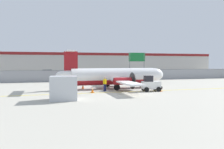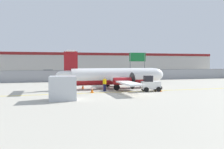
% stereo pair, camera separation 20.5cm
% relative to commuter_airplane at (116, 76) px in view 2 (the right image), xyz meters
% --- Properties ---
extents(ground_plane, '(140.00, 140.00, 0.01)m').
position_rel_commuter_airplane_xyz_m(ground_plane, '(-0.05, -3.78, -1.60)').
color(ground_plane, '#B7B2A3').
extents(perimeter_fence, '(98.00, 0.10, 2.10)m').
position_rel_commuter_airplane_xyz_m(perimeter_fence, '(-0.05, 12.22, -0.49)').
color(perimeter_fence, gray).
rests_on(perimeter_fence, ground).
extents(parking_lot_strip, '(98.00, 17.00, 0.12)m').
position_rel_commuter_airplane_xyz_m(parking_lot_strip, '(-0.05, 23.72, -1.54)').
color(parking_lot_strip, '#38383A').
rests_on(parking_lot_strip, ground).
extents(background_building, '(91.00, 8.10, 6.50)m').
position_rel_commuter_airplane_xyz_m(background_building, '(-0.05, 42.21, 1.66)').
color(background_building, beige).
rests_on(background_building, ground).
extents(commuter_airplane, '(14.88, 16.04, 4.92)m').
position_rel_commuter_airplane_xyz_m(commuter_airplane, '(0.00, 0.00, 0.00)').
color(commuter_airplane, white).
rests_on(commuter_airplane, ground).
extents(baggage_tug, '(2.43, 1.59, 1.88)m').
position_rel_commuter_airplane_xyz_m(baggage_tug, '(3.22, -4.00, -0.75)').
color(baggage_tug, silver).
rests_on(baggage_tug, ground).
extents(ground_crew_worker, '(0.53, 0.46, 1.70)m').
position_rel_commuter_airplane_xyz_m(ground_crew_worker, '(-2.11, -2.51, -0.65)').
color(ground_crew_worker, '#191E4C').
rests_on(ground_crew_worker, ground).
extents(cargo_container, '(2.49, 2.11, 2.20)m').
position_rel_commuter_airplane_xyz_m(cargo_container, '(-7.21, -7.63, -0.50)').
color(cargo_container, '#B7BCC1').
rests_on(cargo_container, ground).
extents(traffic_cone_near_left, '(0.36, 0.36, 0.64)m').
position_rel_commuter_airplane_xyz_m(traffic_cone_near_left, '(4.36, -2.61, -1.29)').
color(traffic_cone_near_left, orange).
rests_on(traffic_cone_near_left, ground).
extents(traffic_cone_near_right, '(0.36, 0.36, 0.64)m').
position_rel_commuter_airplane_xyz_m(traffic_cone_near_right, '(4.23, -4.58, -1.29)').
color(traffic_cone_near_right, orange).
rests_on(traffic_cone_near_right, ground).
extents(traffic_cone_far_left, '(0.36, 0.36, 0.64)m').
position_rel_commuter_airplane_xyz_m(traffic_cone_far_left, '(-3.79, -3.52, -1.29)').
color(traffic_cone_far_left, orange).
rests_on(traffic_cone_far_left, ground).
extents(traffic_cone_far_right, '(0.36, 0.36, 0.64)m').
position_rel_commuter_airplane_xyz_m(traffic_cone_far_right, '(-4.34, 0.70, -1.29)').
color(traffic_cone_far_right, orange).
rests_on(traffic_cone_far_right, ground).
extents(parked_car_0, '(4.35, 2.34, 1.58)m').
position_rel_commuter_airplane_xyz_m(parked_car_0, '(-15.00, 22.16, -0.71)').
color(parked_car_0, silver).
rests_on(parked_car_0, parking_lot_strip).
extents(parked_car_1, '(4.25, 2.11, 1.58)m').
position_rel_commuter_airplane_xyz_m(parked_car_1, '(-9.69, 28.30, -0.71)').
color(parked_car_1, gray).
rests_on(parked_car_1, parking_lot_strip).
extents(parked_car_2, '(4.25, 2.10, 1.58)m').
position_rel_commuter_airplane_xyz_m(parked_car_2, '(-5.45, 22.64, -0.71)').
color(parked_car_2, silver).
rests_on(parked_car_2, parking_lot_strip).
extents(parked_car_3, '(4.37, 2.38, 1.58)m').
position_rel_commuter_airplane_xyz_m(parked_car_3, '(-2.53, 27.04, -0.71)').
color(parked_car_3, slate).
rests_on(parked_car_3, parking_lot_strip).
extents(parked_car_4, '(4.35, 2.34, 1.58)m').
position_rel_commuter_airplane_xyz_m(parked_car_4, '(1.89, 26.18, -0.71)').
color(parked_car_4, gray).
rests_on(parked_car_4, parking_lot_strip).
extents(parked_car_5, '(4.30, 2.21, 1.58)m').
position_rel_commuter_airplane_xyz_m(parked_car_5, '(6.78, 18.96, -0.71)').
color(parked_car_5, black).
rests_on(parked_car_5, parking_lot_strip).
extents(parked_car_6, '(4.20, 2.00, 1.58)m').
position_rel_commuter_airplane_xyz_m(parked_car_6, '(10.76, 18.42, -0.71)').
color(parked_car_6, black).
rests_on(parked_car_6, parking_lot_strip).
extents(parked_car_7, '(4.22, 2.04, 1.58)m').
position_rel_commuter_airplane_xyz_m(parked_car_7, '(14.38, 19.49, -0.71)').
color(parked_car_7, silver).
rests_on(parked_car_7, parking_lot_strip).
extents(highway_sign, '(3.60, 0.14, 5.50)m').
position_rel_commuter_airplane_xyz_m(highway_sign, '(8.75, 14.51, 2.54)').
color(highway_sign, slate).
rests_on(highway_sign, ground).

